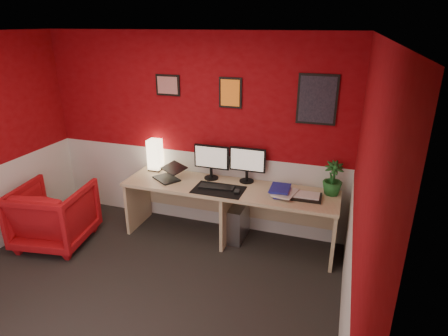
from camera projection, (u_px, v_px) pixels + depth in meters
ground at (128, 302)px, 3.71m from camera, size 4.00×3.50×0.01m
ceiling at (97, 33)px, 2.81m from camera, size 4.00×3.50×0.01m
wall_back at (193, 134)px, 4.81m from camera, size 4.00×0.01×2.50m
wall_right at (357, 222)px, 2.67m from camera, size 0.01×3.50×2.50m
wainscot_back at (195, 187)px, 5.07m from camera, size 4.00×0.01×1.00m
wainscot_right at (344, 306)px, 2.94m from camera, size 0.01×3.50×1.00m
desk at (228, 214)px, 4.65m from camera, size 2.60×0.65×0.73m
shoji_lamp at (155, 156)px, 4.97m from camera, size 0.16×0.16×0.40m
laptop at (166, 171)px, 4.70m from camera, size 0.40×0.37×0.22m
monitor_left at (211, 157)px, 4.66m from camera, size 0.45×0.06×0.58m
monitor_right at (247, 160)px, 4.57m from camera, size 0.45×0.06×0.58m
desk_mat at (219, 190)px, 4.44m from camera, size 0.60×0.38×0.01m
keyboard at (217, 187)px, 4.48m from camera, size 0.43×0.18×0.02m
mouse at (237, 192)px, 4.34m from camera, size 0.08×0.11×0.03m
book_bottom at (273, 193)px, 4.32m from camera, size 0.27×0.33×0.03m
book_middle at (276, 191)px, 4.32m from camera, size 0.29×0.36×0.02m
book_top at (270, 187)px, 4.35m from camera, size 0.23×0.31×0.03m
zen_tray at (306, 197)px, 4.23m from camera, size 0.36×0.26×0.03m
potted_plant at (333, 178)px, 4.26m from camera, size 0.26×0.26×0.39m
pc_tower at (237, 222)px, 4.75m from camera, size 0.21×0.45×0.45m
armchair at (54, 215)px, 4.60m from camera, size 0.93×0.95×0.76m
art_left at (168, 85)px, 4.67m from camera, size 0.32×0.02×0.26m
art_center at (230, 93)px, 4.45m from camera, size 0.28×0.02×0.36m
art_right at (317, 100)px, 4.16m from camera, size 0.44×0.02×0.56m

